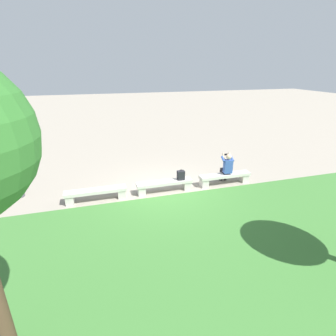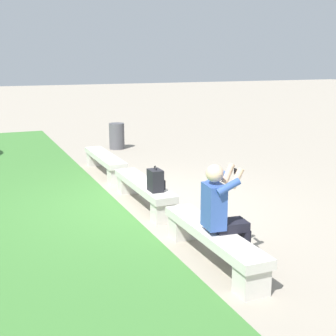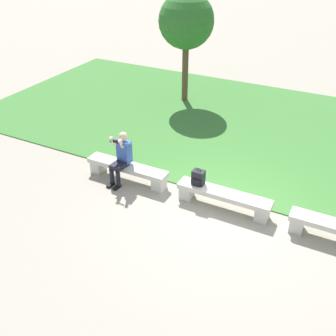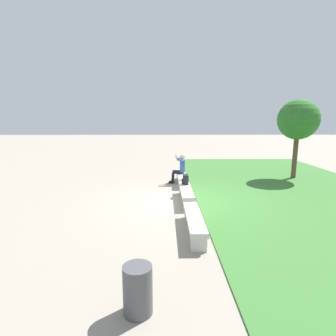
% 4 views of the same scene
% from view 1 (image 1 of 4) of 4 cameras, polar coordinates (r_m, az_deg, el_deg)
% --- Properties ---
extents(ground_plane, '(80.00, 80.00, 0.00)m').
position_cam_1_polar(ground_plane, '(10.30, -0.75, -5.17)').
color(ground_plane, gray).
extents(grass_strip, '(19.36, 8.00, 0.03)m').
position_cam_1_polar(grass_strip, '(6.88, 9.75, -20.84)').
color(grass_strip, '#3D7533').
rests_on(grass_strip, ground).
extents(bench_main, '(2.19, 0.40, 0.45)m').
position_cam_1_polar(bench_main, '(11.07, 12.24, -1.97)').
color(bench_main, beige).
rests_on(bench_main, ground).
extents(bench_near, '(2.19, 0.40, 0.45)m').
position_cam_1_polar(bench_near, '(10.17, -0.76, -3.62)').
color(bench_near, beige).
rests_on(bench_near, ground).
extents(bench_mid, '(2.19, 0.40, 0.45)m').
position_cam_1_polar(bench_mid, '(9.87, -15.43, -5.26)').
color(bench_mid, beige).
rests_on(bench_mid, ground).
extents(person_photographer, '(0.50, 0.75, 1.32)m').
position_cam_1_polar(person_photographer, '(11.02, 12.66, 0.30)').
color(person_photographer, black).
rests_on(person_photographer, ground).
extents(backpack, '(0.28, 0.24, 0.43)m').
position_cam_1_polar(backpack, '(10.20, 2.80, -1.61)').
color(backpack, black).
rests_on(backpack, bench_near).
extents(trash_bin, '(0.44, 0.44, 0.75)m').
position_cam_1_polar(trash_bin, '(11.28, -30.08, -3.69)').
color(trash_bin, '#4C4C51').
rests_on(trash_bin, ground).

